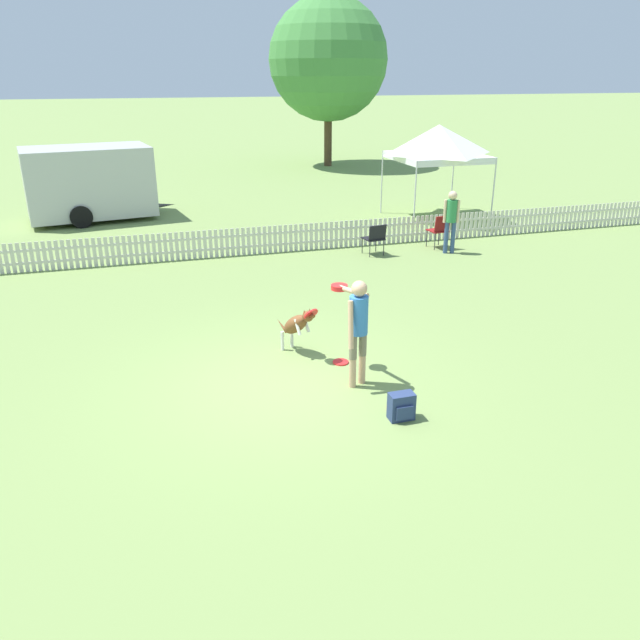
{
  "coord_description": "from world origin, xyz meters",
  "views": [
    {
      "loc": [
        -1.93,
        -8.37,
        4.49
      ],
      "look_at": [
        0.72,
        0.5,
        0.8
      ],
      "focal_mm": 35.0,
      "sensor_mm": 36.0,
      "label": 1
    }
  ],
  "objects": [
    {
      "name": "frisbee_near_dog",
      "position": [
        1.36,
        -1.16,
        0.01
      ],
      "size": [
        0.26,
        0.26,
        0.02
      ],
      "color": "red",
      "rests_on": "ground_plane"
    },
    {
      "name": "spectator_standing",
      "position": [
        5.98,
        6.1,
        1.0
      ],
      "size": [
        0.4,
        0.27,
        1.65
      ],
      "rotation": [
        0.0,
        0.0,
        2.83
      ],
      "color": "#334C7A",
      "rests_on": "ground_plane"
    },
    {
      "name": "folding_chair_blue_left",
      "position": [
        5.95,
        6.61,
        0.56
      ],
      "size": [
        0.53,
        0.55,
        0.92
      ],
      "rotation": [
        0.0,
        0.0,
        3.27
      ],
      "color": "#333338",
      "rests_on": "ground_plane"
    },
    {
      "name": "backpack_on_grass",
      "position": [
        1.31,
        -1.46,
        0.19
      ],
      "size": [
        0.35,
        0.24,
        0.39
      ],
      "color": "navy",
      "rests_on": "ground_plane"
    },
    {
      "name": "picket_fence",
      "position": [
        -0.0,
        7.48,
        0.37
      ],
      "size": [
        27.77,
        0.04,
        0.73
      ],
      "color": "beige",
      "rests_on": "ground_plane"
    },
    {
      "name": "frisbee_near_handler",
      "position": [
        1.08,
        0.5,
        0.01
      ],
      "size": [
        0.26,
        0.26,
        0.02
      ],
      "color": "red",
      "rests_on": "ground_plane"
    },
    {
      "name": "folding_chair_green_right",
      "position": [
        4.01,
        6.47,
        0.5
      ],
      "size": [
        0.56,
        0.57,
        0.83
      ],
      "rotation": [
        0.0,
        0.0,
        3.28
      ],
      "color": "#333338",
      "rests_on": "ground_plane"
    },
    {
      "name": "ground_plane",
      "position": [
        0.0,
        0.0,
        0.0
      ],
      "size": [
        240.0,
        240.0,
        0.0
      ],
      "primitive_type": "plane",
      "color": "olive"
    },
    {
      "name": "tree_left_grove",
      "position": [
        7.89,
        23.01,
        5.07
      ],
      "size": [
        5.82,
        5.82,
        7.99
      ],
      "color": "#4C3823",
      "rests_on": "ground_plane"
    },
    {
      "name": "leaping_dog",
      "position": [
        0.49,
        1.06,
        0.55
      ],
      "size": [
        0.58,
        1.02,
        0.95
      ],
      "rotation": [
        0.0,
        0.0,
        -2.73
      ],
      "color": "brown",
      "rests_on": "ground_plane"
    },
    {
      "name": "equipment_trailer",
      "position": [
        -3.25,
        13.2,
        1.22
      ],
      "size": [
        4.78,
        2.9,
        2.3
      ],
      "rotation": [
        0.0,
        0.0,
        0.16
      ],
      "color": "#B7B7B7",
      "rests_on": "ground_plane"
    },
    {
      "name": "canopy_tent_main",
      "position": [
        7.49,
        10.06,
        2.42
      ],
      "size": [
        2.7,
        2.7,
        2.97
      ],
      "color": "silver",
      "rests_on": "ground_plane"
    },
    {
      "name": "handler_person",
      "position": [
        1.07,
        -0.26,
        1.06
      ],
      "size": [
        0.42,
        1.12,
        1.68
      ],
      "rotation": [
        0.0,
        0.0,
        0.41
      ],
      "color": "tan",
      "rests_on": "ground_plane"
    }
  ]
}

